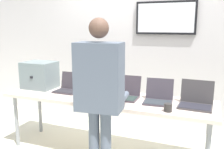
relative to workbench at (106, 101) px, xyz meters
name	(u,v)px	position (x,y,z in m)	size (l,w,h in m)	color
back_wall	(134,44)	(0.01, 1.13, 0.63)	(8.00, 0.11, 2.66)	silver
workbench	(106,101)	(0.00, 0.00, 0.00)	(2.64, 0.70, 0.76)	beige
equipment_box	(40,75)	(-1.05, 0.09, 0.24)	(0.43, 0.36, 0.37)	slate
laptop_station_0	(68,87)	(-0.58, 0.07, 0.11)	(0.32, 0.29, 0.25)	#3B343B
laptop_station_1	(96,90)	(-0.17, 0.07, 0.11)	(0.37, 0.39, 0.24)	#3C353C
laptop_station_2	(125,93)	(0.23, 0.06, 0.11)	(0.35, 0.33, 0.26)	#3C343C
laptop_station_3	(158,97)	(0.65, 0.04, 0.11)	(0.34, 0.34, 0.26)	#3B353E
laptop_station_4	(196,101)	(1.06, 0.03, 0.12)	(0.36, 0.32, 0.28)	#3D393B
person	(100,89)	(0.20, -0.62, 0.33)	(0.48, 0.62, 1.71)	slate
coffee_mug	(168,108)	(0.81, -0.25, 0.10)	(0.08, 0.08, 0.08)	#2E2B2A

